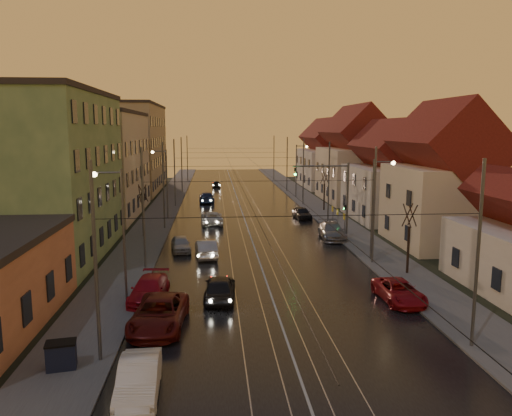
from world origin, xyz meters
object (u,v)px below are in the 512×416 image
object	(u,v)px
parked_right_0	(399,291)
street_lamp_0	(118,222)
street_lamp_1	(376,199)
dumpster	(61,356)
parked_left_1	(159,314)
street_lamp_3	(298,166)
parked_left_0	(139,379)
driving_car_2	(212,218)
street_lamp_2	(164,177)
parked_left_2	(149,289)
traffic_light_mast	(337,191)
parked_right_2	(302,213)
driving_car_0	(220,287)
driving_car_4	(216,184)
parked_right_1	(332,231)
driving_car_3	(207,197)
parked_left_3	(181,244)
driving_car_1	(206,248)

from	to	relation	value
parked_right_0	street_lamp_0	bearing A→B (deg)	173.21
street_lamp_1	dumpster	xyz separation A→B (m)	(-19.17, -16.68, -4.19)
street_lamp_1	parked_left_1	distance (m)	20.19
street_lamp_0	street_lamp_3	world-z (taller)	same
parked_left_0	parked_right_0	world-z (taller)	parked_left_0
parked_left_1	street_lamp_0	bearing A→B (deg)	126.53
driving_car_2	parked_left_1	size ratio (longest dim) A/B	0.88
street_lamp_0	parked_right_0	bearing A→B (deg)	-4.80
street_lamp_2	parked_left_2	bearing A→B (deg)	-86.61
street_lamp_1	parked_left_0	size ratio (longest dim) A/B	1.84
traffic_light_mast	parked_right_2	bearing A→B (deg)	97.04
street_lamp_0	parked_left_1	distance (m)	6.50
driving_car_0	traffic_light_mast	bearing A→B (deg)	-121.00
street_lamp_3	street_lamp_1	bearing A→B (deg)	-90.00
driving_car_4	parked_left_0	xyz separation A→B (m)	(-3.46, -69.76, 0.10)
street_lamp_2	parked_right_1	xyz separation A→B (m)	(16.70, -11.99, -4.12)
driving_car_2	driving_car_3	size ratio (longest dim) A/B	0.96
street_lamp_3	parked_left_1	world-z (taller)	street_lamp_3
street_lamp_1	parked_left_3	size ratio (longest dim) A/B	2.10
street_lamp_0	street_lamp_1	size ratio (longest dim) A/B	1.00
street_lamp_1	driving_car_1	xyz separation A→B (m)	(-13.27, 2.17, -4.16)
street_lamp_1	driving_car_4	xyz separation A→B (m)	(-12.11, 50.73, -4.26)
street_lamp_2	parked_right_0	xyz separation A→B (m)	(16.65, -29.40, -4.25)
street_lamp_0	parked_right_1	xyz separation A→B (m)	(16.70, 16.01, -4.12)
street_lamp_2	driving_car_4	size ratio (longest dim) A/B	2.19
parked_left_0	street_lamp_0	bearing A→B (deg)	101.08
street_lamp_3	driving_car_4	xyz separation A→B (m)	(-12.11, 14.73, -4.26)
parked_left_2	parked_left_3	world-z (taller)	parked_left_2
driving_car_2	dumpster	world-z (taller)	driving_car_2
street_lamp_0	parked_right_0	xyz separation A→B (m)	(16.65, -1.40, -4.25)
street_lamp_1	driving_car_0	bearing A→B (deg)	-146.64
street_lamp_3	parked_left_0	world-z (taller)	street_lamp_3
street_lamp_3	parked_left_0	xyz separation A→B (m)	(-15.57, -55.03, -4.17)
parked_right_2	dumpster	distance (m)	39.24
street_lamp_1	parked_left_2	bearing A→B (deg)	-154.40
driving_car_3	parked_left_3	xyz separation A→B (m)	(-1.86, -28.26, -0.10)
driving_car_2	parked_left_2	distance (m)	24.58
driving_car_0	driving_car_1	xyz separation A→B (m)	(-0.98, 10.27, -0.04)
parked_left_2	dumpster	bearing A→B (deg)	-101.93
parked_left_1	parked_right_2	xyz separation A→B (m)	(13.06, 31.07, -0.10)
traffic_light_mast	driving_car_2	xyz separation A→B (m)	(-11.72, 8.36, -3.91)
driving_car_3	dumpster	xyz separation A→B (m)	(-5.59, -49.23, -0.05)
traffic_light_mast	driving_car_3	xyz separation A→B (m)	(-12.47, 24.55, -3.85)
street_lamp_2	parked_right_2	bearing A→B (deg)	-4.31
street_lamp_2	parked_right_1	distance (m)	20.97
street_lamp_2	driving_car_0	world-z (taller)	street_lamp_2
traffic_light_mast	driving_car_4	distance (m)	44.31
parked_left_1	street_lamp_3	bearing A→B (deg)	76.33
driving_car_2	driving_car_4	distance (m)	34.38
driving_car_0	driving_car_3	size ratio (longest dim) A/B	0.87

